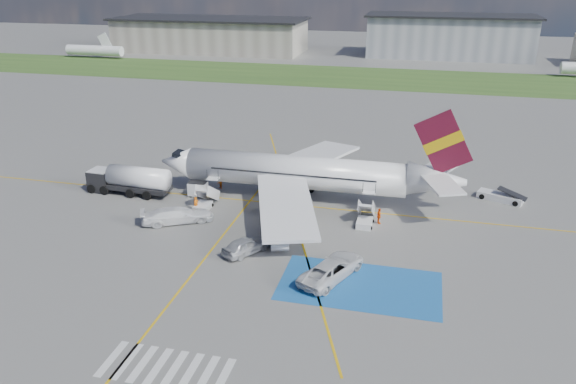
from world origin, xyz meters
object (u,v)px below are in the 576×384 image
fuel_tanker (130,182)px  van_white_a (332,266)px  belt_loader (501,197)px  car_silver_a (246,245)px  car_silver_b (278,235)px  gpu_cart (198,190)px  airliner (307,173)px  van_white_b (177,213)px

fuel_tanker → van_white_a: size_ratio=1.75×
belt_loader → van_white_a: 27.77m
car_silver_a → car_silver_b: 3.89m
gpu_cart → fuel_tanker: bearing=-174.8°
airliner → van_white_b: (-12.38, -9.61, -2.26)m
car_silver_b → van_white_b: van_white_b is taller
fuel_tanker → car_silver_b: (20.94, -8.48, -0.66)m
car_silver_a → airliner: bearing=-68.8°
car_silver_a → car_silver_b: size_ratio=0.97×
belt_loader → van_white_b: van_white_b is taller
belt_loader → fuel_tanker: bearing=-148.9°
gpu_cart → car_silver_a: (10.05, -12.59, 0.00)m
belt_loader → car_silver_a: size_ratio=1.16×
airliner → belt_loader: 23.24m
airliner → belt_loader: size_ratio=6.46×
belt_loader → van_white_b: size_ratio=0.98×
van_white_a → van_white_b: (-18.25, 7.49, 0.01)m
airliner → van_white_b: size_ratio=6.36×
fuel_tanker → belt_loader: (43.92, 8.35, -1.08)m
fuel_tanker → gpu_cart: 8.49m
fuel_tanker → van_white_a: fuel_tanker is taller
car_silver_a → car_silver_b: same height
gpu_cart → car_silver_b: 15.82m
gpu_cart → van_white_b: (0.69, -7.57, 0.30)m
fuel_tanker → van_white_a: (27.33, -13.92, -0.36)m
fuel_tanker → gpu_cart: bearing=10.6°
fuel_tanker → car_silver_b: bearing=-19.2°
airliner → gpu_cart: (-13.08, -2.03, -2.56)m
car_silver_a → car_silver_b: (2.51, 2.97, -0.00)m
car_silver_b → van_white_a: bearing=121.3°
van_white_b → airliner: bearing=-80.2°
van_white_a → van_white_b: 19.73m
gpu_cart → van_white_a: bearing=-41.0°
airliner → gpu_cart: size_ratio=16.12×
fuel_tanker → van_white_b: (9.08, -6.43, -0.36)m
fuel_tanker → car_silver_a: size_ratio=2.15×
fuel_tanker → car_silver_b: fuel_tanker is taller
fuel_tanker → gpu_cart: size_ratio=4.61×
airliner → van_white_b: 15.83m
van_white_b → belt_loader: bearing=-95.0°
airliner → fuel_tanker: airliner is taller
belt_loader → van_white_a: (-16.59, -22.27, 0.71)m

